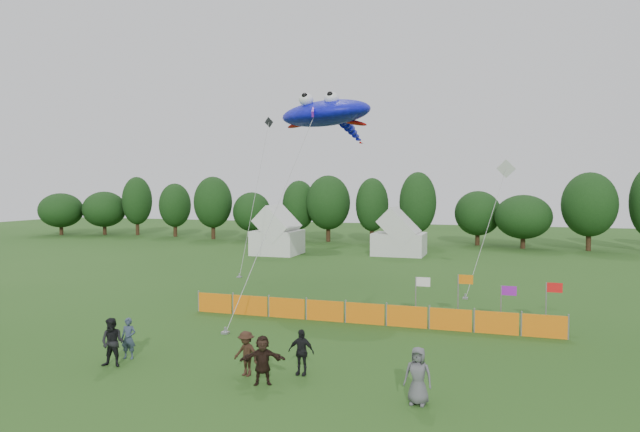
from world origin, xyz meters
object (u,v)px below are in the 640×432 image
(spectator_f, at_px, (263,360))
(tent_left, at_px, (277,235))
(spectator_a, at_px, (129,338))
(spectator_b, at_px, (112,342))
(spectator_c, at_px, (246,353))
(stingray_kite, at_px, (328,115))
(spectator_e, at_px, (418,376))
(spectator_d, at_px, (301,352))
(tent_right, at_px, (399,237))
(barrier_fence, at_px, (365,314))

(spectator_f, bearing_deg, tent_left, 88.27)
(spectator_a, height_order, spectator_b, spectator_b)
(spectator_a, height_order, spectator_c, same)
(spectator_c, relative_size, stingray_kite, 0.08)
(spectator_a, xyz_separation_m, spectator_b, (0.05, -1.00, 0.11))
(spectator_c, height_order, stingray_kite, stingray_kite)
(spectator_e, xyz_separation_m, stingray_kite, (-8.30, 17.72, 10.22))
(stingray_kite, bearing_deg, spectator_d, -76.06)
(tent_left, relative_size, tent_right, 0.87)
(tent_right, bearing_deg, spectator_b, -96.22)
(spectator_e, relative_size, spectator_f, 1.07)
(barrier_fence, distance_m, spectator_e, 10.05)
(barrier_fence, xyz_separation_m, spectator_d, (-0.41, -7.81, 0.30))
(tent_right, xyz_separation_m, spectator_a, (-4.04, -35.65, -0.97))
(tent_right, height_order, spectator_a, tent_right)
(spectator_b, bearing_deg, spectator_f, -10.09)
(tent_left, relative_size, spectator_b, 2.41)
(spectator_a, bearing_deg, tent_left, 90.91)
(barrier_fence, height_order, spectator_f, spectator_f)
(spectator_b, relative_size, spectator_c, 1.14)
(tent_right, height_order, spectator_e, tent_right)
(tent_left, xyz_separation_m, stingray_kite, (10.08, -16.09, 9.18))
(stingray_kite, bearing_deg, tent_left, 122.07)
(spectator_e, bearing_deg, spectator_b, -175.84)
(tent_left, height_order, stingray_kite, stingray_kite)
(spectator_a, distance_m, stingray_kite, 19.72)
(tent_left, bearing_deg, spectator_f, -68.54)
(tent_left, distance_m, spectator_c, 35.31)
(barrier_fence, bearing_deg, spectator_c, -104.36)
(tent_right, height_order, barrier_fence, tent_right)
(spectator_b, relative_size, spectator_e, 1.02)
(barrier_fence, distance_m, spectator_c, 8.79)
(tent_left, height_order, barrier_fence, tent_left)
(spectator_b, bearing_deg, tent_left, 92.26)
(spectator_f, height_order, stingray_kite, stingray_kite)
(tent_right, height_order, spectator_b, tent_right)
(tent_left, distance_m, spectator_e, 38.51)
(spectator_b, relative_size, spectator_d, 1.11)
(tent_right, height_order, spectator_d, tent_right)
(tent_right, bearing_deg, spectator_f, -86.95)
(spectator_b, relative_size, stingray_kite, 0.09)
(tent_left, distance_m, tent_right, 11.67)
(spectator_e, height_order, stingray_kite, stingray_kite)
(tent_left, xyz_separation_m, spectator_a, (7.24, -32.66, -1.13))
(spectator_c, bearing_deg, spectator_f, -18.40)
(tent_right, relative_size, barrier_fence, 0.27)
(stingray_kite, bearing_deg, spectator_e, -64.89)
(spectator_f, bearing_deg, spectator_e, -24.82)
(spectator_a, relative_size, spectator_e, 0.90)
(tent_right, distance_m, barrier_fence, 27.75)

